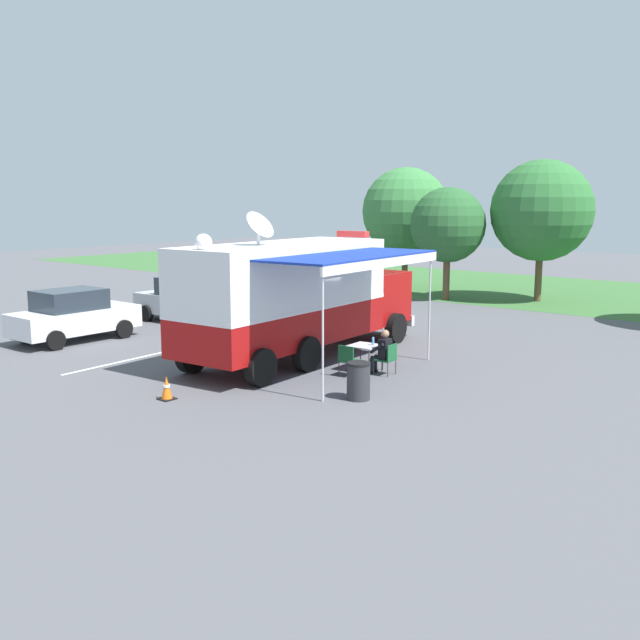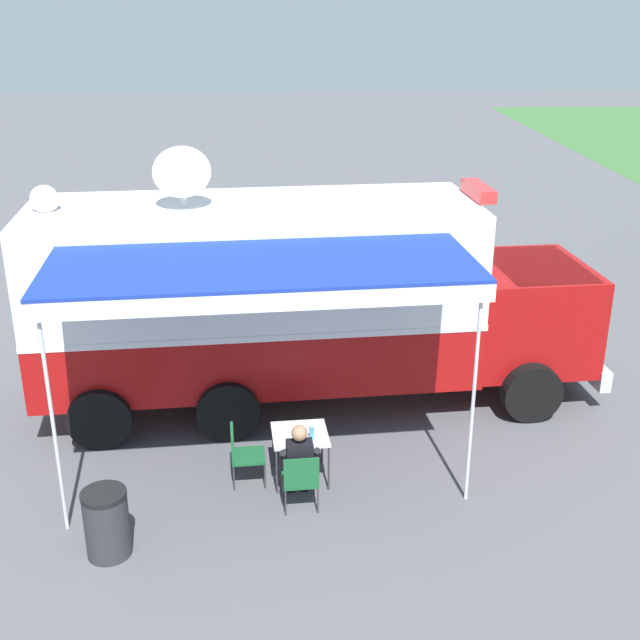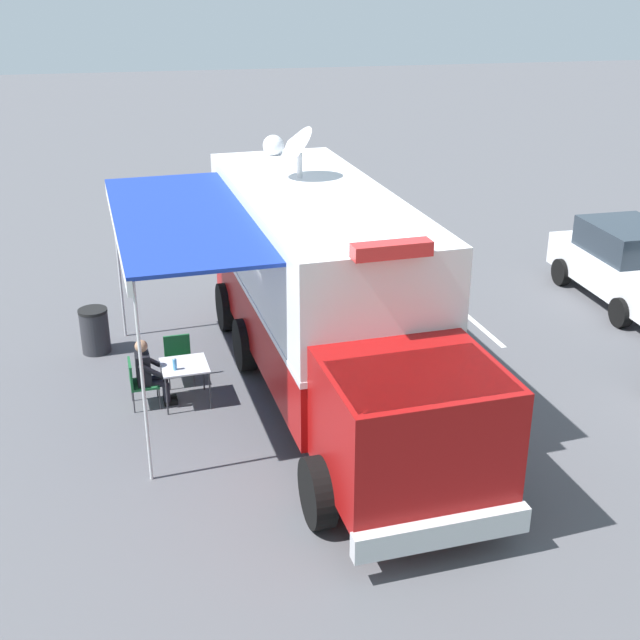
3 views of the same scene
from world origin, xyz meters
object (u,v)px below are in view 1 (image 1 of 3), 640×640
Objects in this scene: trash_bin at (358,381)px; traffic_cone at (167,388)px; folding_chair_at_table at (388,357)px; seated_responder at (382,351)px; car_behind_truck at (73,315)px; car_far_corner at (186,300)px; command_truck at (300,294)px; folding_chair_beside_table at (348,358)px; water_bottle at (373,341)px; folding_table at (365,347)px.

traffic_cone is at bearing -139.92° from trash_bin.
folding_chair_at_table is 0.23m from seated_responder.
folding_chair_at_table is 0.96× the size of trash_bin.
car_far_corner is at bearing 90.53° from car_behind_truck.
car_behind_truck is at bearing -89.47° from car_far_corner.
trash_bin is at bearing -20.99° from car_far_corner.
command_truck reaches higher than traffic_cone.
car_far_corner is at bearing 164.11° from folding_chair_beside_table.
folding_chair_at_table is (0.64, -0.18, -0.32)m from water_bottle.
folding_table is at bearing -11.48° from car_far_corner.
seated_responder is at bearing 56.86° from folding_chair_beside_table.
car_behind_truck is (-10.73, -2.82, 0.23)m from seated_responder.
seated_responder is at bearing -2.00° from command_truck.
folding_chair_at_table reaches higher than folding_table.
car_behind_truck is at bearing -164.27° from folding_table.
water_bottle is (2.66, 0.08, -1.11)m from command_truck.
command_truck is 2.26× the size of car_far_corner.
seated_responder is (0.45, -0.19, -0.18)m from water_bottle.
water_bottle is 0.39× the size of traffic_cone.
car_far_corner reaches higher than water_bottle.
car_behind_truck is at bearing -168.90° from folding_chair_beside_table.
car_far_corner reaches higher than traffic_cone.
traffic_cone is 11.18m from car_far_corner.
water_bottle is 0.26× the size of folding_chair_beside_table.
traffic_cone is (-2.05, -5.59, -0.55)m from water_bottle.
seated_responder is (0.54, 0.82, 0.14)m from folding_chair_beside_table.
seated_responder reaches higher than water_bottle.
folding_table is at bearing -134.44° from water_bottle.
car_behind_truck is at bearing -158.97° from command_truck.
folding_chair_at_table is 11.17m from car_far_corner.
folding_chair_beside_table is at bearing 66.79° from traffic_cone.
command_truck reaches higher than car_far_corner.
seated_responder is 11.10m from car_behind_truck.
folding_chair_beside_table is at bearing -19.89° from command_truck.
car_behind_truck reaches higher than trash_bin.
folding_table is at bearing 70.82° from traffic_cone.
car_behind_truck is (-10.20, -2.00, 0.37)m from folding_chair_beside_table.
seated_responder is at bearing -2.58° from folding_table.
folding_chair_at_table is 6.05m from traffic_cone.
car_far_corner is (-10.78, 2.09, 0.23)m from seated_responder.
car_far_corner is (-8.28, 7.49, 0.60)m from traffic_cone.
folding_chair_beside_table is (0.07, -0.85, -0.16)m from folding_table.
folding_table is at bearing -1.85° from command_truck.
folding_table is 5.76m from traffic_cone.
water_bottle reaches higher than trash_bin.
folding_table is 0.82m from folding_chair_at_table.
seated_responder reaches higher than traffic_cone.
command_truck is 7.72× the size of seated_responder.
car_behind_truck and car_far_corner have the same top height.
seated_responder is at bearing 14.73° from car_behind_truck.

